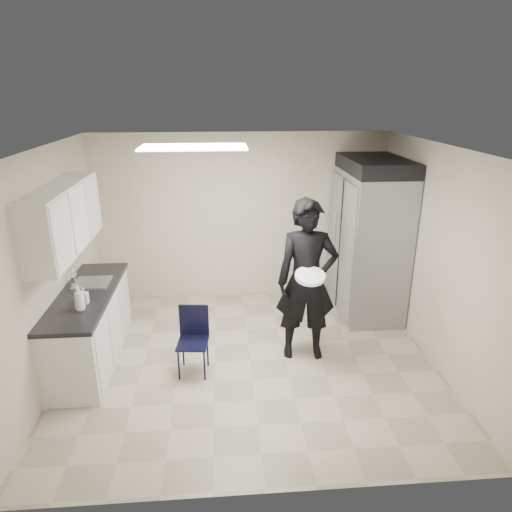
{
  "coord_description": "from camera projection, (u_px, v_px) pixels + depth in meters",
  "views": [
    {
      "loc": [
        -0.32,
        -4.88,
        3.18
      ],
      "look_at": [
        0.09,
        0.2,
        1.31
      ],
      "focal_mm": 32.0,
      "sensor_mm": 36.0,
      "label": 1
    }
  ],
  "objects": [
    {
      "name": "faucet",
      "position": [
        74.0,
        276.0,
        5.6
      ],
      "size": [
        0.02,
        0.02,
        0.24
      ],
      "primitive_type": "cylinder",
      "color": "silver",
      "rests_on": "countertop"
    },
    {
      "name": "sink",
      "position": [
        93.0,
        287.0,
        5.67
      ],
      "size": [
        0.42,
        0.4,
        0.14
      ],
      "primitive_type": "cube",
      "color": "gray",
      "rests_on": "countertop"
    },
    {
      "name": "man_tuxedo",
      "position": [
        307.0,
        281.0,
        5.49
      ],
      "size": [
        0.77,
        0.53,
        2.02
      ],
      "primitive_type": "imported",
      "rotation": [
        0.0,
        0.0,
        -0.06
      ],
      "color": "black",
      "rests_on": "floor"
    },
    {
      "name": "floor",
      "position": [
        250.0,
        360.0,
        5.69
      ],
      "size": [
        4.5,
        4.5,
        0.0
      ],
      "primitive_type": "plane",
      "color": "tan",
      "rests_on": "ground"
    },
    {
      "name": "back_wall",
      "position": [
        241.0,
        218.0,
        7.11
      ],
      "size": [
        4.5,
        0.0,
        4.5
      ],
      "primitive_type": "plane",
      "rotation": [
        1.57,
        0.0,
        0.0
      ],
      "color": "#BEB19D",
      "rests_on": "floor"
    },
    {
      "name": "notice_sticker_left",
      "position": [
        53.0,
        272.0,
        5.19
      ],
      "size": [
        0.0,
        0.12,
        0.07
      ],
      "primitive_type": "cube",
      "color": "yellow",
      "rests_on": "left_wall"
    },
    {
      "name": "ceiling_panel",
      "position": [
        194.0,
        147.0,
        5.13
      ],
      "size": [
        1.2,
        0.6,
        0.02
      ],
      "primitive_type": "cube",
      "color": "white",
      "rests_on": "ceiling"
    },
    {
      "name": "right_wall",
      "position": [
        438.0,
        258.0,
        5.41
      ],
      "size": [
        0.0,
        4.0,
        4.0
      ],
      "primitive_type": "plane",
      "rotation": [
        1.57,
        0.0,
        -1.57
      ],
      "color": "#BEB19D",
      "rests_on": "floor"
    },
    {
      "name": "towel_dispenser",
      "position": [
        87.0,
        211.0,
        6.23
      ],
      "size": [
        0.22,
        0.3,
        0.35
      ],
      "primitive_type": "cube",
      "color": "black",
      "rests_on": "left_wall"
    },
    {
      "name": "soap_bottle_a",
      "position": [
        79.0,
        298.0,
        4.95
      ],
      "size": [
        0.13,
        0.13,
        0.29
      ],
      "primitive_type": "imported",
      "rotation": [
        0.0,
        0.0,
        0.16
      ],
      "color": "white",
      "rests_on": "countertop"
    },
    {
      "name": "ceiling",
      "position": [
        249.0,
        148.0,
        4.79
      ],
      "size": [
        4.5,
        4.5,
        0.0
      ],
      "primitive_type": "plane",
      "rotation": [
        3.14,
        0.0,
        0.0
      ],
      "color": "silver",
      "rests_on": "back_wall"
    },
    {
      "name": "lower_counter",
      "position": [
        90.0,
        328.0,
        5.58
      ],
      "size": [
        0.6,
        1.9,
        0.86
      ],
      "primitive_type": "cube",
      "color": "silver",
      "rests_on": "floor"
    },
    {
      "name": "folding_chair",
      "position": [
        193.0,
        343.0,
        5.32
      ],
      "size": [
        0.38,
        0.38,
        0.79
      ],
      "primitive_type": "cube",
      "rotation": [
        0.0,
        0.0,
        -0.1
      ],
      "color": "black",
      "rests_on": "floor"
    },
    {
      "name": "fridge_compressor",
      "position": [
        376.0,
        165.0,
        6.26
      ],
      "size": [
        0.8,
        1.35,
        0.2
      ],
      "primitive_type": "cube",
      "color": "black",
      "rests_on": "commercial_fridge"
    },
    {
      "name": "left_wall",
      "position": [
        48.0,
        269.0,
        5.07
      ],
      "size": [
        0.0,
        4.0,
        4.0
      ],
      "primitive_type": "plane",
      "rotation": [
        1.57,
        0.0,
        1.57
      ],
      "color": "#BEB19D",
      "rests_on": "floor"
    },
    {
      "name": "commercial_fridge",
      "position": [
        369.0,
        245.0,
        6.66
      ],
      "size": [
        0.8,
        1.35,
        2.1
      ],
      "primitive_type": "cube",
      "color": "gray",
      "rests_on": "floor"
    },
    {
      "name": "soap_bottle_b",
      "position": [
        84.0,
        295.0,
        5.12
      ],
      "size": [
        0.09,
        0.09,
        0.19
      ],
      "primitive_type": "imported",
      "rotation": [
        0.0,
        0.0,
        0.05
      ],
      "color": "silver",
      "rests_on": "countertop"
    },
    {
      "name": "countertop",
      "position": [
        85.0,
        295.0,
        5.42
      ],
      "size": [
        0.64,
        1.95,
        0.05
      ],
      "primitive_type": "cube",
      "color": "black",
      "rests_on": "lower_counter"
    },
    {
      "name": "upper_cabinets",
      "position": [
        63.0,
        218.0,
        5.09
      ],
      "size": [
        0.35,
        1.8,
        0.75
      ],
      "primitive_type": "cube",
      "color": "silver",
      "rests_on": "left_wall"
    },
    {
      "name": "notice_sticker_right",
      "position": [
        59.0,
        269.0,
        5.39
      ],
      "size": [
        0.0,
        0.12,
        0.07
      ],
      "primitive_type": "cube",
      "color": "yellow",
      "rests_on": "left_wall"
    },
    {
      "name": "bucket_lid",
      "position": [
        310.0,
        276.0,
        5.2
      ],
      "size": [
        0.37,
        0.37,
        0.04
      ],
      "primitive_type": "cylinder",
      "rotation": [
        0.0,
        0.0,
        -0.06
      ],
      "color": "white",
      "rests_on": "man_tuxedo"
    }
  ]
}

